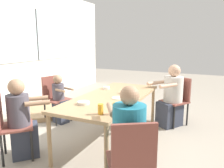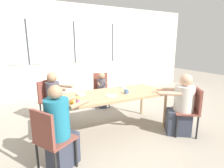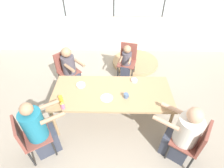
{
  "view_description": "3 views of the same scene",
  "coord_description": "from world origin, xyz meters",
  "px_view_note": "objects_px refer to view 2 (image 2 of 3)",
  "views": [
    {
      "loc": [
        -2.85,
        -1.33,
        1.51
      ],
      "look_at": [
        0.0,
        0.0,
        0.89
      ],
      "focal_mm": 35.0,
      "sensor_mm": 36.0,
      "label": 1
    },
    {
      "loc": [
        -1.37,
        -2.8,
        1.6
      ],
      "look_at": [
        0.0,
        0.0,
        0.89
      ],
      "focal_mm": 28.0,
      "sensor_mm": 36.0,
      "label": 2
    },
    {
      "loc": [
        0.04,
        -2.14,
        2.76
      ],
      "look_at": [
        0.0,
        0.0,
        0.89
      ],
      "focal_mm": 28.0,
      "sensor_mm": 36.0,
      "label": 3
    }
  ],
  "objects_px": {
    "chair_for_man_blue_shirt": "(50,137)",
    "bowl_white_shallow": "(123,87)",
    "juice_glass": "(72,100)",
    "bowl_cereal": "(81,94)",
    "chair_for_toddler": "(101,86)",
    "person_man_teal_shirt": "(181,108)",
    "person_man_blue_shirt": "(60,132)",
    "person_woman_green_shirt": "(55,99)",
    "coffee_mug": "(126,92)",
    "chair_for_man_teal_shirt": "(191,107)",
    "person_toddler": "(102,91)",
    "sippy_cup": "(78,101)",
    "folded_table_stack": "(102,97)",
    "chair_for_woman_green_shirt": "(48,97)"
  },
  "relations": [
    {
      "from": "chair_for_toddler",
      "to": "juice_glass",
      "type": "distance_m",
      "value": 2.0
    },
    {
      "from": "chair_for_man_teal_shirt",
      "to": "folded_table_stack",
      "type": "bearing_deg",
      "value": 45.54
    },
    {
      "from": "person_toddler",
      "to": "sippy_cup",
      "type": "bearing_deg",
      "value": 70.75
    },
    {
      "from": "chair_for_toddler",
      "to": "person_toddler",
      "type": "distance_m",
      "value": 0.18
    },
    {
      "from": "person_man_blue_shirt",
      "to": "person_toddler",
      "type": "relative_size",
      "value": 1.24
    },
    {
      "from": "person_woman_green_shirt",
      "to": "person_man_blue_shirt",
      "type": "relative_size",
      "value": 0.93
    },
    {
      "from": "chair_for_man_blue_shirt",
      "to": "bowl_white_shallow",
      "type": "height_order",
      "value": "chair_for_man_blue_shirt"
    },
    {
      "from": "person_man_blue_shirt",
      "to": "person_man_teal_shirt",
      "type": "bearing_deg",
      "value": 57.33
    },
    {
      "from": "chair_for_toddler",
      "to": "coffee_mug",
      "type": "xyz_separation_m",
      "value": [
        -0.11,
        -1.5,
        0.24
      ]
    },
    {
      "from": "person_woman_green_shirt",
      "to": "coffee_mug",
      "type": "xyz_separation_m",
      "value": [
        1.14,
        -0.99,
        0.27
      ]
    },
    {
      "from": "chair_for_man_blue_shirt",
      "to": "bowl_white_shallow",
      "type": "distance_m",
      "value": 1.92
    },
    {
      "from": "person_woman_green_shirt",
      "to": "chair_for_man_blue_shirt",
      "type": "bearing_deg",
      "value": 33.17
    },
    {
      "from": "person_woman_green_shirt",
      "to": "bowl_white_shallow",
      "type": "relative_size",
      "value": 9.49
    },
    {
      "from": "bowl_cereal",
      "to": "juice_glass",
      "type": "bearing_deg",
      "value": -123.28
    },
    {
      "from": "person_woman_green_shirt",
      "to": "coffee_mug",
      "type": "height_order",
      "value": "person_woman_green_shirt"
    },
    {
      "from": "chair_for_man_blue_shirt",
      "to": "person_woman_green_shirt",
      "type": "distance_m",
      "value": 1.64
    },
    {
      "from": "juice_glass",
      "to": "person_woman_green_shirt",
      "type": "bearing_deg",
      "value": 95.49
    },
    {
      "from": "person_man_teal_shirt",
      "to": "chair_for_man_blue_shirt",
      "type": "bearing_deg",
      "value": 125.07
    },
    {
      "from": "chair_for_man_blue_shirt",
      "to": "person_man_teal_shirt",
      "type": "bearing_deg",
      "value": 59.6
    },
    {
      "from": "sippy_cup",
      "to": "juice_glass",
      "type": "height_order",
      "value": "sippy_cup"
    },
    {
      "from": "chair_for_toddler",
      "to": "juice_glass",
      "type": "bearing_deg",
      "value": 68.59
    },
    {
      "from": "person_man_teal_shirt",
      "to": "chair_for_woman_green_shirt",
      "type": "bearing_deg",
      "value": 84.71
    },
    {
      "from": "chair_for_man_blue_shirt",
      "to": "juice_glass",
      "type": "height_order",
      "value": "chair_for_man_blue_shirt"
    },
    {
      "from": "chair_for_woman_green_shirt",
      "to": "sippy_cup",
      "type": "bearing_deg",
      "value": 55.46
    },
    {
      "from": "juice_glass",
      "to": "bowl_cereal",
      "type": "bearing_deg",
      "value": 56.72
    },
    {
      "from": "chair_for_man_teal_shirt",
      "to": "juice_glass",
      "type": "relative_size",
      "value": 7.37
    },
    {
      "from": "person_woman_green_shirt",
      "to": "juice_glass",
      "type": "relative_size",
      "value": 8.98
    },
    {
      "from": "person_man_blue_shirt",
      "to": "person_woman_green_shirt",
      "type": "bearing_deg",
      "value": 142.32
    },
    {
      "from": "chair_for_man_blue_shirt",
      "to": "chair_for_toddler",
      "type": "bearing_deg",
      "value": 112.0
    },
    {
      "from": "chair_for_man_blue_shirt",
      "to": "bowl_cereal",
      "type": "height_order",
      "value": "chair_for_man_blue_shirt"
    },
    {
      "from": "chair_for_woman_green_shirt",
      "to": "person_woman_green_shirt",
      "type": "bearing_deg",
      "value": 90.0
    },
    {
      "from": "chair_for_toddler",
      "to": "person_man_blue_shirt",
      "type": "height_order",
      "value": "person_man_blue_shirt"
    },
    {
      "from": "chair_for_man_teal_shirt",
      "to": "bowl_cereal",
      "type": "distance_m",
      "value": 1.98
    },
    {
      "from": "chair_for_man_teal_shirt",
      "to": "coffee_mug",
      "type": "distance_m",
      "value": 1.18
    },
    {
      "from": "chair_for_toddler",
      "to": "juice_glass",
      "type": "height_order",
      "value": "chair_for_toddler"
    },
    {
      "from": "chair_for_woman_green_shirt",
      "to": "chair_for_man_blue_shirt",
      "type": "relative_size",
      "value": 1.0
    },
    {
      "from": "chair_for_man_teal_shirt",
      "to": "person_man_blue_shirt",
      "type": "xyz_separation_m",
      "value": [
        -2.25,
        0.12,
        -0.01
      ]
    },
    {
      "from": "person_man_teal_shirt",
      "to": "chair_for_toddler",
      "type": "bearing_deg",
      "value": 52.17
    },
    {
      "from": "person_man_teal_shirt",
      "to": "person_toddler",
      "type": "relative_size",
      "value": 1.22
    },
    {
      "from": "person_man_blue_shirt",
      "to": "chair_for_toddler",
      "type": "bearing_deg",
      "value": 113.43
    },
    {
      "from": "chair_for_man_blue_shirt",
      "to": "folded_table_stack",
      "type": "bearing_deg",
      "value": 113.82
    },
    {
      "from": "chair_for_woman_green_shirt",
      "to": "chair_for_toddler",
      "type": "xyz_separation_m",
      "value": [
        1.38,
        0.4,
        0.0
      ]
    },
    {
      "from": "chair_for_man_teal_shirt",
      "to": "person_woman_green_shirt",
      "type": "xyz_separation_m",
      "value": [
        -2.09,
        1.65,
        -0.03
      ]
    },
    {
      "from": "sippy_cup",
      "to": "folded_table_stack",
      "type": "relative_size",
      "value": 0.12
    },
    {
      "from": "chair_for_toddler",
      "to": "chair_for_man_blue_shirt",
      "type": "bearing_deg",
      "value": 68.0
    },
    {
      "from": "person_man_teal_shirt",
      "to": "coffee_mug",
      "type": "bearing_deg",
      "value": 88.42
    },
    {
      "from": "sippy_cup",
      "to": "folded_table_stack",
      "type": "xyz_separation_m",
      "value": [
        1.36,
        2.29,
        -0.74
      ]
    },
    {
      "from": "chair_for_woman_green_shirt",
      "to": "bowl_white_shallow",
      "type": "xyz_separation_m",
      "value": [
        1.43,
        -0.69,
        0.22
      ]
    },
    {
      "from": "person_woman_green_shirt",
      "to": "person_man_blue_shirt",
      "type": "xyz_separation_m",
      "value": [
        -0.15,
        -1.53,
        0.02
      ]
    },
    {
      "from": "bowl_cereal",
      "to": "folded_table_stack",
      "type": "height_order",
      "value": "bowl_cereal"
    }
  ]
}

